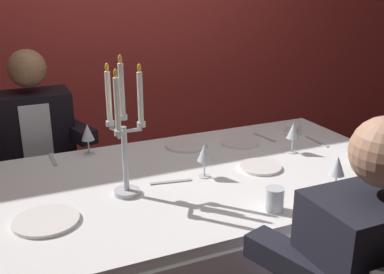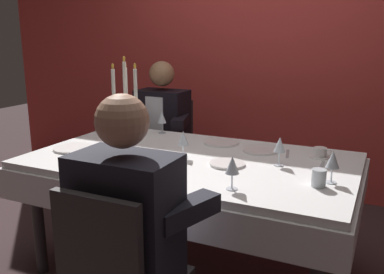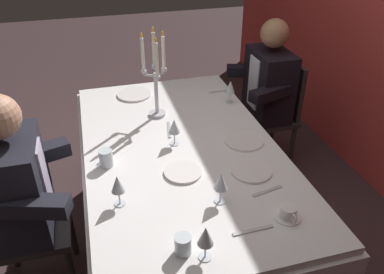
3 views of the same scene
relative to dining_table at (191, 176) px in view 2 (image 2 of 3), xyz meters
name	(u,v)px [view 2 (image 2 of 3)]	position (x,y,z in m)	size (l,w,h in m)	color
ground_plane	(191,268)	(0.00, 0.00, -0.62)	(12.00, 12.00, 0.00)	#3E2B2D
back_wall	(269,46)	(0.00, 1.66, 0.73)	(6.00, 0.12, 2.70)	#CA3C37
dining_table	(191,176)	(0.00, 0.00, 0.00)	(1.94, 1.14, 0.74)	white
candelabra	(126,110)	(-0.41, -0.06, 0.38)	(0.15, 0.17, 0.59)	silver
dinner_plate_0	(227,164)	(0.25, -0.05, 0.13)	(0.20, 0.20, 0.01)	white
dinner_plate_1	(73,148)	(-0.75, -0.16, 0.13)	(0.25, 0.25, 0.01)	white
dinner_plate_2	(221,143)	(0.05, 0.37, 0.13)	(0.23, 0.23, 0.01)	white
dinner_plate_3	(260,150)	(0.34, 0.30, 0.13)	(0.22, 0.22, 0.01)	white
wine_glass_0	(183,139)	(-0.03, -0.03, 0.23)	(0.07, 0.07, 0.16)	silver
wine_glass_1	(162,118)	(-0.46, 0.47, 0.23)	(0.07, 0.07, 0.16)	silver
wine_glass_2	(280,145)	(0.52, 0.06, 0.24)	(0.07, 0.07, 0.16)	silver
wine_glass_3	(333,161)	(0.82, -0.11, 0.23)	(0.07, 0.07, 0.16)	silver
wine_glass_4	(232,166)	(0.41, -0.40, 0.24)	(0.07, 0.07, 0.16)	silver
water_tumbler_0	(319,178)	(0.77, -0.18, 0.16)	(0.07, 0.07, 0.09)	silver
water_tumbler_1	(167,172)	(0.08, -0.43, 0.17)	(0.07, 0.07, 0.10)	silver
coffee_cup_0	(320,153)	(0.70, 0.32, 0.15)	(0.13, 0.12, 0.06)	white
fork_0	(140,131)	(-0.64, 0.46, 0.12)	(0.17, 0.02, 0.01)	#B7B7BC
knife_1	(160,154)	(-0.20, -0.03, 0.12)	(0.19, 0.02, 0.01)	#B7B7BC
fork_2	(288,154)	(0.51, 0.31, 0.12)	(0.17, 0.02, 0.01)	#B7B7BC
knife_3	(321,166)	(0.74, 0.14, 0.12)	(0.19, 0.02, 0.01)	#B7B7BC
seated_diner_0	(163,121)	(-0.68, 0.89, 0.11)	(0.63, 0.48, 1.24)	#2A2626
seated_diner_1	(125,219)	(0.13, -0.89, 0.11)	(0.63, 0.48, 1.24)	#2A2626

